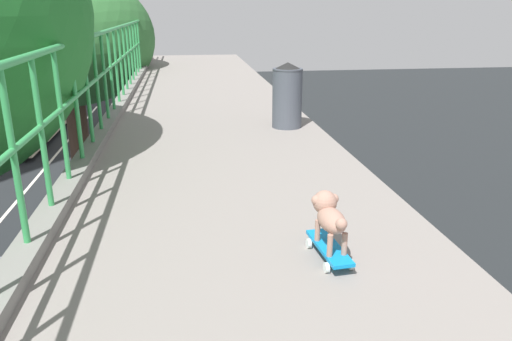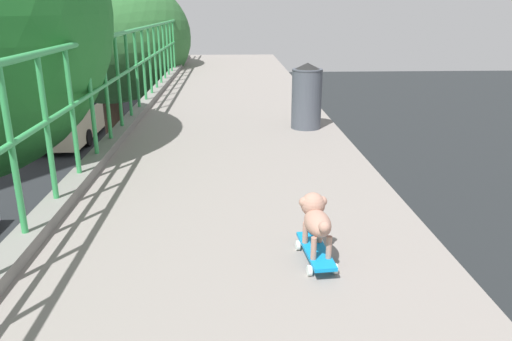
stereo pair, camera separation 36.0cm
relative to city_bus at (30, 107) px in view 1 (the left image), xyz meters
name	(u,v)px [view 1 (the left image)]	position (x,y,z in m)	size (l,w,h in m)	color
city_bus	(30,107)	(0.00, 0.00, 0.00)	(2.78, 10.29, 3.32)	beige
roadside_tree_far	(68,42)	(6.03, -16.13, 4.72)	(4.56, 4.56, 8.45)	#4B352A
toy_skateboard	(329,249)	(9.93, -27.33, 4.11)	(0.22, 0.53, 0.09)	#0E80C9
small_dog	(329,214)	(9.92, -27.31, 4.34)	(0.20, 0.43, 0.34)	#A87C6A
litter_bin	(287,95)	(10.40, -23.65, 4.48)	(0.41, 0.41, 0.87)	#474C56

